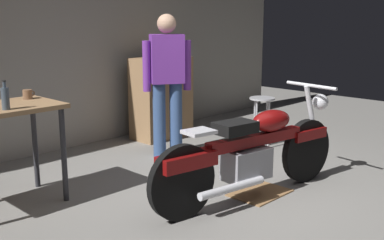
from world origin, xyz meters
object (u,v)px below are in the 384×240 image
mug_brown_stoneware (28,94)px  person_standing (167,79)px  motorcycle (253,151)px  wooden_dresser (161,98)px  bottle (5,98)px  shop_stool (262,109)px

mug_brown_stoneware → person_standing: bearing=-1.2°
person_standing → mug_brown_stoneware: 1.72m
motorcycle → wooden_dresser: bearing=75.8°
bottle → wooden_dresser: bearing=21.2°
motorcycle → wooden_dresser: size_ratio=1.98×
shop_stool → wooden_dresser: bearing=112.7°
motorcycle → shop_stool: size_ratio=3.40×
wooden_dresser → bottle: bottle is taller
shop_stool → wooden_dresser: wooden_dresser is taller
shop_stool → mug_brown_stoneware: 2.91m
bottle → motorcycle: bearing=-36.5°
bottle → mug_brown_stoneware: bearing=43.2°
shop_stool → bottle: size_ratio=2.66×
wooden_dresser → bottle: 2.87m
wooden_dresser → bottle: size_ratio=4.56×
shop_stool → bottle: (-3.18, 0.26, 0.50)m
mug_brown_stoneware → motorcycle: bearing=-50.5°
person_standing → mug_brown_stoneware: (-1.72, 0.04, 0.02)m
wooden_dresser → mug_brown_stoneware: size_ratio=9.43×
mug_brown_stoneware → shop_stool: bearing=-12.3°
wooden_dresser → bottle: (-2.64, -1.03, 0.45)m
shop_stool → bottle: 3.23m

